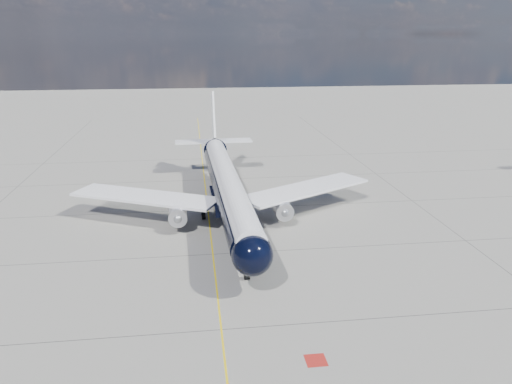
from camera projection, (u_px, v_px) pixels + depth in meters
ground at (207, 198)px, 74.47m from camera, size 320.00×320.00×0.00m
taxiway_centerline at (208, 209)px, 69.74m from camera, size 0.16×160.00×0.01m
red_marking at (316, 360)px, 37.49m from camera, size 1.60×1.60×0.01m
main_airliner at (227, 185)px, 65.62m from camera, size 40.98×49.84×14.41m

